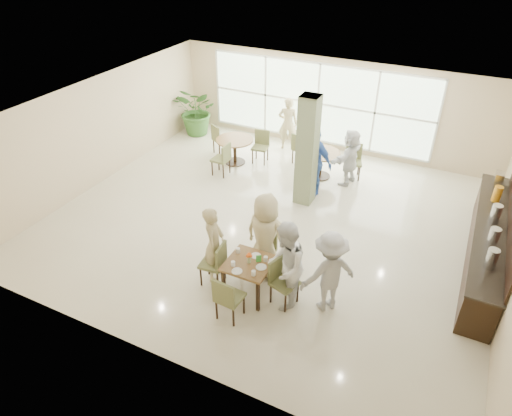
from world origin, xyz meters
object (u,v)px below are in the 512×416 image
at_px(round_table_left, 235,145).
at_px(round_table_right, 321,158).
at_px(teen_standing, 329,272).
at_px(teen_right, 285,266).
at_px(teen_left, 214,244).
at_px(adult_b, 350,157).
at_px(potted_plant, 198,111).
at_px(adult_a, 313,161).
at_px(buffet_counter, 488,242).
at_px(adult_standing, 288,124).
at_px(main_table, 249,267).
at_px(teen_far, 265,236).

bearing_deg(round_table_left, round_table_right, 6.65).
bearing_deg(teen_standing, teen_right, -25.85).
relative_size(teen_left, adult_b, 1.05).
xyz_separation_m(potted_plant, adult_a, (4.72, -1.96, 0.13)).
bearing_deg(teen_right, potted_plant, -152.43).
relative_size(round_table_right, buffet_counter, 0.23).
bearing_deg(teen_standing, adult_a, -111.50).
bearing_deg(adult_standing, round_table_left, 39.85).
relative_size(main_table, teen_left, 0.52).
relative_size(teen_far, adult_a, 0.99).
height_order(main_table, round_table_left, same).
height_order(round_table_right, potted_plant, potted_plant).
bearing_deg(round_table_right, adult_b, -0.23).
distance_m(main_table, potted_plant, 7.84).
bearing_deg(buffet_counter, teen_far, -150.31).
bearing_deg(teen_far, round_table_right, -77.02).
xyz_separation_m(teen_left, adult_b, (1.28, 4.94, -0.04)).
relative_size(round_table_left, teen_far, 0.59).
height_order(main_table, adult_b, adult_b).
relative_size(buffet_counter, teen_right, 2.61).
xyz_separation_m(teen_left, teen_standing, (2.28, 0.19, 0.01)).
xyz_separation_m(round_table_left, teen_left, (2.07, -4.65, 0.25)).
bearing_deg(buffet_counter, main_table, -143.61).
distance_m(teen_standing, adult_a, 4.16).
xyz_separation_m(teen_left, teen_far, (0.84, 0.56, 0.10)).
xyz_separation_m(main_table, adult_a, (-0.26, 4.10, 0.29)).
distance_m(main_table, teen_right, 0.76).
relative_size(round_table_right, potted_plant, 0.66).
distance_m(round_table_left, buffet_counter, 7.15).
relative_size(teen_left, adult_standing, 0.99).
height_order(main_table, teen_standing, teen_standing).
height_order(round_table_left, teen_standing, teen_standing).
height_order(main_table, teen_right, teen_right).
bearing_deg(adult_b, adult_a, -25.14).
bearing_deg(main_table, teen_left, 171.94).
bearing_deg(round_table_right, adult_a, -84.29).
bearing_deg(buffet_counter, potted_plant, 160.99).
distance_m(teen_left, adult_standing, 6.34).
bearing_deg(adult_standing, teen_left, 81.57).
distance_m(round_table_left, teen_right, 5.96).
distance_m(teen_standing, adult_b, 4.85).
bearing_deg(teen_right, adult_b, 167.22).
distance_m(potted_plant, teen_far, 7.34).
bearing_deg(teen_left, round_table_left, 7.40).
xyz_separation_m(round_table_left, buffet_counter, (6.92, -1.80, -0.02)).
xyz_separation_m(buffet_counter, teen_right, (-3.31, -2.93, 0.35)).
bearing_deg(teen_left, adult_standing, -6.87).
distance_m(buffet_counter, adult_a, 4.44).
xyz_separation_m(round_table_left, teen_standing, (4.35, -4.46, 0.26)).
xyz_separation_m(potted_plant, teen_far, (4.99, -5.38, 0.12)).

